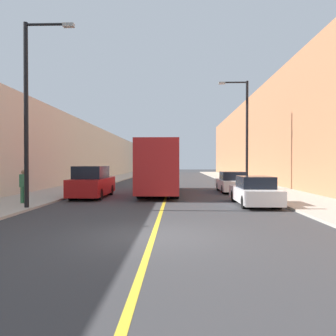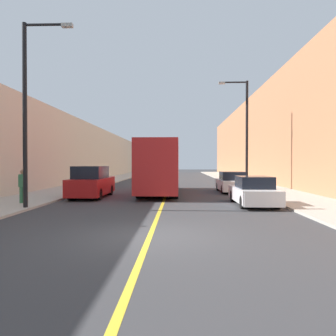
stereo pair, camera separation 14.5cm
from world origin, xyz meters
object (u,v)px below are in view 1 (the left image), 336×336
object	(u,v)px
parked_suv_left	(92,183)
pedestrian	(24,186)
car_right_near	(254,192)
street_lamp_left	(30,104)
street_lamp_right	(245,129)
car_right_mid	(232,183)
bus	(161,167)

from	to	relation	value
parked_suv_left	pedestrian	bearing A→B (deg)	-123.50
car_right_near	street_lamp_left	size ratio (longest dim) A/B	0.55
street_lamp_right	pedestrian	size ratio (longest dim) A/B	4.99
parked_suv_left	pedestrian	distance (m)	4.52
pedestrian	car_right_mid	bearing A→B (deg)	33.30
car_right_near	street_lamp_left	world-z (taller)	street_lamp_left
car_right_near	street_lamp_right	distance (m)	10.15
street_lamp_left	street_lamp_right	size ratio (longest dim) A/B	0.99
car_right_mid	pedestrian	size ratio (longest dim) A/B	2.70
street_lamp_right	pedestrian	xyz separation A→B (m)	(-13.05, -9.51, -3.85)
bus	car_right_mid	size ratio (longest dim) A/B	2.26
street_lamp_left	street_lamp_right	bearing A→B (deg)	42.81
car_right_mid	street_lamp_left	world-z (taller)	street_lamp_left
parked_suv_left	street_lamp_right	world-z (taller)	street_lamp_right
street_lamp_right	bus	bearing A→B (deg)	-155.15
parked_suv_left	street_lamp_right	distance (m)	12.64
pedestrian	bus	bearing A→B (deg)	44.66
bus	pedestrian	bearing A→B (deg)	-135.34
street_lamp_right	pedestrian	distance (m)	16.60
car_right_mid	street_lamp_right	world-z (taller)	street_lamp_right
pedestrian	street_lamp_left	bearing A→B (deg)	-56.32
parked_suv_left	car_right_mid	xyz separation A→B (m)	(9.28, 3.96, -0.22)
bus	street_lamp_left	world-z (taller)	street_lamp_left
parked_suv_left	street_lamp_left	size ratio (longest dim) A/B	0.59
car_right_near	car_right_mid	size ratio (longest dim) A/B	1.01
parked_suv_left	car_right_near	size ratio (longest dim) A/B	1.08
parked_suv_left	car_right_near	xyz separation A→B (m)	(9.17, -3.40, -0.23)
bus	parked_suv_left	size ratio (longest dim) A/B	2.07
car_right_mid	parked_suv_left	bearing A→B (deg)	-156.86
parked_suv_left	car_right_mid	bearing A→B (deg)	23.14
car_right_near	parked_suv_left	bearing A→B (deg)	159.64
car_right_near	car_right_mid	world-z (taller)	car_right_mid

